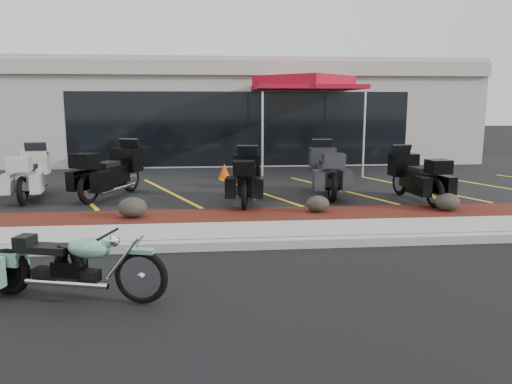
{
  "coord_description": "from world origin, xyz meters",
  "views": [
    {
      "loc": [
        -1.2,
        -7.12,
        2.39
      ],
      "look_at": [
        -0.39,
        1.2,
        0.9
      ],
      "focal_mm": 35.0,
      "sensor_mm": 36.0,
      "label": 1
    }
  ],
  "objects": [
    {
      "name": "ground",
      "position": [
        0.0,
        0.0,
        0.0
      ],
      "size": [
        90.0,
        90.0,
        0.0
      ],
      "primitive_type": "plane",
      "color": "black",
      "rests_on": "ground"
    },
    {
      "name": "curb",
      "position": [
        0.0,
        0.9,
        0.07
      ],
      "size": [
        24.0,
        0.25,
        0.15
      ],
      "primitive_type": "cube",
      "color": "gray",
      "rests_on": "ground"
    },
    {
      "name": "sidewalk",
      "position": [
        0.0,
        1.6,
        0.07
      ],
      "size": [
        24.0,
        1.2,
        0.15
      ],
      "primitive_type": "cube",
      "color": "gray",
      "rests_on": "ground"
    },
    {
      "name": "mulch_bed",
      "position": [
        0.0,
        2.8,
        0.08
      ],
      "size": [
        24.0,
        1.2,
        0.16
      ],
      "primitive_type": "cube",
      "color": "#3A100D",
      "rests_on": "ground"
    },
    {
      "name": "upper_lot",
      "position": [
        0.0,
        8.2,
        0.07
      ],
      "size": [
        26.0,
        9.6,
        0.15
      ],
      "primitive_type": "cube",
      "color": "black",
      "rests_on": "ground"
    },
    {
      "name": "dealership_building",
      "position": [
        0.0,
        14.47,
        2.01
      ],
      "size": [
        18.0,
        8.16,
        4.0
      ],
      "color": "#A29C92",
      "rests_on": "ground"
    },
    {
      "name": "boulder_left",
      "position": [
        -2.7,
        2.73,
        0.36
      ],
      "size": [
        0.57,
        0.47,
        0.4
      ],
      "primitive_type": "ellipsoid",
      "color": "black",
      "rests_on": "mulch_bed"
    },
    {
      "name": "boulder_mid",
      "position": [
        1.07,
        2.88,
        0.33
      ],
      "size": [
        0.48,
        0.4,
        0.34
      ],
      "primitive_type": "ellipsoid",
      "color": "black",
      "rests_on": "mulch_bed"
    },
    {
      "name": "boulder_right",
      "position": [
        3.81,
        2.73,
        0.35
      ],
      "size": [
        0.52,
        0.44,
        0.37
      ],
      "primitive_type": "ellipsoid",
      "color": "black",
      "rests_on": "mulch_bed"
    },
    {
      "name": "hero_cruiser",
      "position": [
        -2.01,
        -1.32,
        0.44
      ],
      "size": [
        2.6,
        1.3,
        0.89
      ],
      "primitive_type": null,
      "rotation": [
        0.0,
        0.0,
        -0.27
      ],
      "color": "#659D81",
      "rests_on": "ground"
    },
    {
      "name": "touring_white",
      "position": [
        -5.47,
        5.77,
        0.8
      ],
      "size": [
        1.1,
        2.3,
        1.29
      ],
      "primitive_type": null,
      "rotation": [
        0.0,
        0.0,
        1.69
      ],
      "color": "beige",
      "rests_on": "upper_lot"
    },
    {
      "name": "touring_black_front",
      "position": [
        -3.18,
        5.77,
        0.84
      ],
      "size": [
        1.78,
        2.52,
        1.37
      ],
      "primitive_type": null,
      "rotation": [
        0.0,
        0.0,
        1.15
      ],
      "color": "black",
      "rests_on": "upper_lot"
    },
    {
      "name": "touring_black_mid",
      "position": [
        -0.24,
        4.82,
        0.78
      ],
      "size": [
        1.08,
        2.25,
        1.26
      ],
      "primitive_type": null,
      "rotation": [
        0.0,
        0.0,
        1.45
      ],
      "color": "black",
      "rests_on": "upper_lot"
    },
    {
      "name": "touring_grey",
      "position": [
        1.75,
        5.57,
        0.82
      ],
      "size": [
        1.05,
        2.36,
        1.34
      ],
      "primitive_type": null,
      "rotation": [
        0.0,
        0.0,
        1.5
      ],
      "color": "#2F2F34",
      "rests_on": "upper_lot"
    },
    {
      "name": "touring_black_rear",
      "position": [
        3.52,
        4.63,
        0.78
      ],
      "size": [
        1.06,
        2.24,
        1.26
      ],
      "primitive_type": null,
      "rotation": [
        0.0,
        0.0,
        1.68
      ],
      "color": "black",
      "rests_on": "upper_lot"
    },
    {
      "name": "traffic_cone",
      "position": [
        -0.71,
        7.84,
        0.38
      ],
      "size": [
        0.43,
        0.43,
        0.46
      ],
      "primitive_type": "cone",
      "rotation": [
        0.0,
        0.0,
        -0.22
      ],
      "color": "#D64007",
      "rests_on": "upper_lot"
    },
    {
      "name": "popup_canopy",
      "position": [
        2.02,
        9.42,
        3.0
      ],
      "size": [
        3.98,
        3.98,
        3.13
      ],
      "rotation": [
        0.0,
        0.0,
        -0.21
      ],
      "color": "silver",
      "rests_on": "upper_lot"
    }
  ]
}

